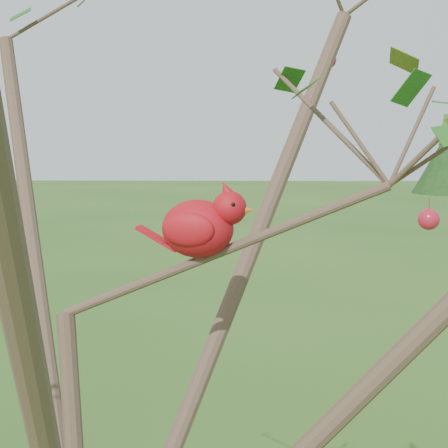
# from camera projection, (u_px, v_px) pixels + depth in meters

# --- Properties ---
(crabapple_tree) EXTENTS (2.35, 2.05, 2.95)m
(crabapple_tree) POSITION_uv_depth(u_px,v_px,m) (88.00, 234.00, 1.17)
(crabapple_tree) COLOR #3F2C22
(crabapple_tree) RESTS_ON ground
(cardinal) EXTENTS (0.22, 0.13, 0.16)m
(cardinal) POSITION_uv_depth(u_px,v_px,m) (202.00, 226.00, 1.26)
(cardinal) COLOR #A20D14
(cardinal) RESTS_ON ground
(distant_trees) EXTENTS (38.70, 13.11, 3.42)m
(distant_trees) POSITION_uv_depth(u_px,v_px,m) (195.00, 163.00, 26.27)
(distant_trees) COLOR #3F2C22
(distant_trees) RESTS_ON ground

